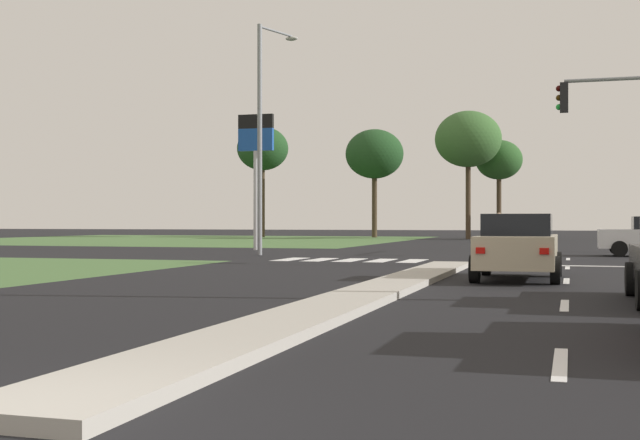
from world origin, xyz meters
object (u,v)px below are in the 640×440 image
street_lamp_second (263,126)px  treeline_second (374,154)px  car_beige_near (518,246)px  treeline_third (468,140)px  treeline_fourth (499,161)px  treeline_near (263,149)px  fuel_price_totem (256,151)px  pedestrian_at_median (499,226)px

street_lamp_second → treeline_second: street_lamp_second is taller
car_beige_near → treeline_second: (-15.46, 51.59, 6.54)m
treeline_third → treeline_fourth: treeline_third is taller
treeline_near → treeline_third: size_ratio=0.96×
street_lamp_second → treeline_third: (4.50, 34.99, 2.60)m
fuel_price_totem → treeline_near: 34.25m
car_beige_near → treeline_fourth: size_ratio=0.53×
pedestrian_at_median → fuel_price_totem: (-11.47, -4.12, 3.74)m
car_beige_near → treeline_third: treeline_third is taller
treeline_second → treeline_third: treeline_third is taller
treeline_second → treeline_third: size_ratio=0.93×
street_lamp_second → treeline_second: bearing=96.2°
pedestrian_at_median → treeline_third: 26.53m
pedestrian_at_median → treeline_third: (-4.48, 25.23, 6.84)m
street_lamp_second → treeline_near: bearing=110.6°
car_beige_near → treeline_third: 48.23m
street_lamp_second → car_beige_near: bearing=-47.5°
fuel_price_totem → treeline_third: (6.99, 29.35, 3.11)m
fuel_price_totem → treeline_near: bearing=110.1°
fuel_price_totem → treeline_near: treeline_near is taller
car_beige_near → fuel_price_totem: bearing=127.5°
treeline_near → treeline_second: (9.94, 1.68, -0.58)m
treeline_second → treeline_third: 9.81m
fuel_price_totem → treeline_fourth: treeline_fourth is taller
treeline_fourth → fuel_price_totem: bearing=-105.6°
pedestrian_at_median → treeline_fourth: (-2.31, 28.60, 5.34)m
treeline_third → treeline_second: bearing=153.4°
street_lamp_second → pedestrian_at_median: 13.92m
car_beige_near → street_lamp_second: 17.21m
treeline_near → treeline_third: treeline_third is taller
treeline_third → treeline_fourth: size_ratio=1.25×
fuel_price_totem → treeline_second: treeline_second is taller
street_lamp_second → treeline_near: size_ratio=0.97×
fuel_price_totem → treeline_fourth: bearing=74.4°
fuel_price_totem → treeline_third: 30.33m
treeline_third → pedestrian_at_median: bearing=-79.9°
pedestrian_at_median → treeline_second: 33.01m
street_lamp_second → treeline_near: 40.35m
car_beige_near → treeline_near: treeline_near is taller
pedestrian_at_median → treeline_second: bearing=-9.7°
car_beige_near → treeline_near: (-25.40, 49.92, 7.12)m
car_beige_near → fuel_price_totem: size_ratio=0.65×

